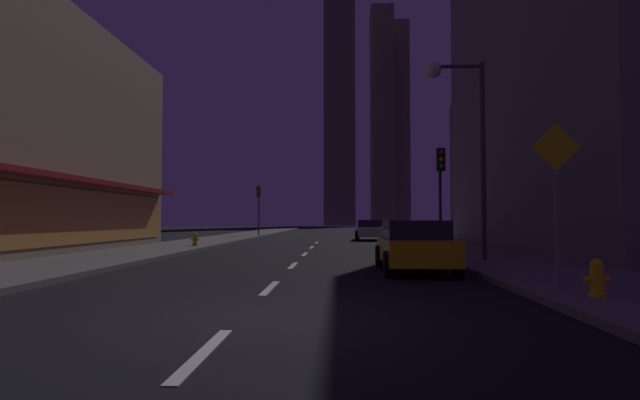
# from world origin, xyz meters

# --- Properties ---
(ground_plane) EXTENTS (78.00, 136.00, 0.10)m
(ground_plane) POSITION_xyz_m (0.00, 32.00, -0.05)
(ground_plane) COLOR black
(sidewalk_right) EXTENTS (4.00, 76.00, 0.15)m
(sidewalk_right) POSITION_xyz_m (7.00, 32.00, 0.07)
(sidewalk_right) COLOR #605E59
(sidewalk_right) RESTS_ON ground
(sidewalk_left) EXTENTS (4.00, 76.00, 0.15)m
(sidewalk_left) POSITION_xyz_m (-7.00, 32.00, 0.07)
(sidewalk_left) COLOR #605E59
(sidewalk_left) RESTS_ON ground
(lane_marking_center) EXTENTS (0.16, 28.20, 0.01)m
(lane_marking_center) POSITION_xyz_m (0.00, 11.00, 0.01)
(lane_marking_center) COLOR silver
(lane_marking_center) RESTS_ON ground
(building_apartment_right) EXTENTS (11.00, 20.00, 18.30)m
(building_apartment_right) POSITION_xyz_m (14.50, 16.00, 9.15)
(building_apartment_right) COLOR slate
(building_apartment_right) RESTS_ON ground
(skyscraper_distant_tall) EXTENTS (7.74, 6.63, 79.45)m
(skyscraper_distant_tall) POSITION_xyz_m (1.37, 116.29, 39.73)
(skyscraper_distant_tall) COLOR #5C5745
(skyscraper_distant_tall) RESTS_ON ground
(skyscraper_distant_mid) EXTENTS (6.28, 7.19, 60.74)m
(skyscraper_distant_mid) POSITION_xyz_m (13.20, 130.64, 30.37)
(skyscraper_distant_mid) COLOR brown
(skyscraper_distant_mid) RESTS_ON ground
(skyscraper_distant_short) EXTENTS (8.57, 8.50, 60.65)m
(skyscraper_distant_short) POSITION_xyz_m (17.72, 141.78, 30.33)
(skyscraper_distant_short) COLOR #635E4A
(skyscraper_distant_short) RESTS_ON ground
(skyscraper_distant_slender) EXTENTS (7.05, 5.57, 39.62)m
(skyscraper_distant_slender) POSITION_xyz_m (41.96, 157.87, 19.81)
(skyscraper_distant_slender) COLOR #534F3E
(skyscraper_distant_slender) RESTS_ON ground
(car_parked_near) EXTENTS (1.98, 4.24, 1.45)m
(car_parked_near) POSITION_xyz_m (3.60, 6.62, 0.74)
(car_parked_near) COLOR gold
(car_parked_near) RESTS_ON ground
(car_parked_far) EXTENTS (1.98, 4.24, 1.45)m
(car_parked_far) POSITION_xyz_m (3.60, 28.26, 0.74)
(car_parked_far) COLOR silver
(car_parked_far) RESTS_ON ground
(fire_hydrant_yellow_near) EXTENTS (0.42, 0.30, 0.65)m
(fire_hydrant_yellow_near) POSITION_xyz_m (5.90, 1.28, 0.45)
(fire_hydrant_yellow_near) COLOR yellow
(fire_hydrant_yellow_near) RESTS_ON sidewalk_right
(fire_hydrant_far_left) EXTENTS (0.42, 0.30, 0.65)m
(fire_hydrant_far_left) POSITION_xyz_m (-5.90, 17.66, 0.45)
(fire_hydrant_far_left) COLOR gold
(fire_hydrant_far_left) RESTS_ON sidewalk_left
(traffic_light_near_right) EXTENTS (0.32, 0.48, 4.20)m
(traffic_light_near_right) POSITION_xyz_m (5.50, 12.40, 3.19)
(traffic_light_near_right) COLOR #2D2D2D
(traffic_light_near_right) RESTS_ON sidewalk_right
(traffic_light_far_left) EXTENTS (0.32, 0.48, 4.20)m
(traffic_light_far_left) POSITION_xyz_m (-5.50, 34.93, 3.19)
(traffic_light_far_left) COLOR #2D2D2D
(traffic_light_far_left) RESTS_ON sidewalk_left
(street_lamp_right) EXTENTS (1.96, 0.56, 6.58)m
(street_lamp_right) POSITION_xyz_m (5.38, 8.99, 5.07)
(street_lamp_right) COLOR #38383D
(street_lamp_right) RESTS_ON sidewalk_right
(pedestrian_crossing_sign) EXTENTS (0.91, 0.08, 3.15)m
(pedestrian_crossing_sign) POSITION_xyz_m (5.60, 2.10, 2.02)
(pedestrian_crossing_sign) COLOR slate
(pedestrian_crossing_sign) RESTS_ON sidewalk_right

